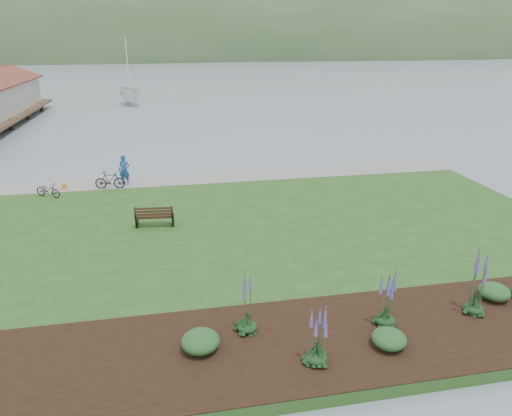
{
  "coord_description": "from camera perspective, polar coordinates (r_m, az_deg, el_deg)",
  "views": [
    {
      "loc": [
        -1.23,
        -20.45,
        8.84
      ],
      "look_at": [
        2.47,
        -1.04,
        1.3
      ],
      "focal_mm": 32.0,
      "sensor_mm": 36.0,
      "label": 1
    }
  ],
  "objects": [
    {
      "name": "ground",
      "position": [
        22.32,
        -6.76,
        -2.6
      ],
      "size": [
        600.0,
        600.0,
        0.0
      ],
      "primitive_type": "plane",
      "color": "slate",
      "rests_on": "ground"
    },
    {
      "name": "lawn",
      "position": [
        20.41,
        -6.34,
        -4.29
      ],
      "size": [
        34.0,
        20.0,
        0.4
      ],
      "primitive_type": "cube",
      "color": "#244F1C",
      "rests_on": "ground"
    },
    {
      "name": "shoreline_path",
      "position": [
        28.65,
        -7.87,
        3.59
      ],
      "size": [
        34.0,
        2.2,
        0.03
      ],
      "primitive_type": "cube",
      "color": "gray",
      "rests_on": "lawn"
    },
    {
      "name": "garden_bed",
      "position": [
        14.22,
        9.07,
        -15.72
      ],
      "size": [
        24.0,
        4.4,
        0.04
      ],
      "primitive_type": "cube",
      "color": "black",
      "rests_on": "lawn"
    },
    {
      "name": "far_hillside",
      "position": [
        191.84,
        -4.67,
        18.19
      ],
      "size": [
        580.0,
        80.0,
        38.0
      ],
      "primitive_type": null,
      "color": "#34532F",
      "rests_on": "ground"
    },
    {
      "name": "park_bench",
      "position": [
        21.74,
        -12.58,
        -0.97
      ],
      "size": [
        1.79,
        0.86,
        1.07
      ],
      "rotation": [
        0.0,
        0.0,
        -0.09
      ],
      "color": "black",
      "rests_on": "lawn"
    },
    {
      "name": "person",
      "position": [
        28.17,
        -16.17,
        4.87
      ],
      "size": [
        0.88,
        0.71,
        2.13
      ],
      "primitive_type": "imported",
      "rotation": [
        0.0,
        0.0,
        -0.25
      ],
      "color": "#1F558F",
      "rests_on": "lawn"
    },
    {
      "name": "bicycle_a",
      "position": [
        27.66,
        -24.56,
        2.07
      ],
      "size": [
        1.25,
        1.63,
        0.82
      ],
      "primitive_type": "imported",
      "rotation": [
        0.0,
        0.0,
        1.05
      ],
      "color": "black",
      "rests_on": "lawn"
    },
    {
      "name": "bicycle_b",
      "position": [
        27.83,
        -17.8,
        3.32
      ],
      "size": [
        0.66,
        1.75,
        1.03
      ],
      "primitive_type": "imported",
      "rotation": [
        0.0,
        0.0,
        1.47
      ],
      "color": "black",
      "rests_on": "lawn"
    },
    {
      "name": "sailboat",
      "position": [
        64.86,
        -15.31,
        12.34
      ],
      "size": [
        12.73,
        12.86,
        26.81
      ],
      "primitive_type": "imported",
      "rotation": [
        0.0,
        0.0,
        0.29
      ],
      "color": "silver",
      "rests_on": "ground"
    },
    {
      "name": "pannier",
      "position": [
        28.74,
        -22.84,
        2.48
      ],
      "size": [
        0.21,
        0.31,
        0.33
      ],
      "primitive_type": "cube",
      "rotation": [
        0.0,
        0.0,
        0.02
      ],
      "color": "orange",
      "rests_on": "lawn"
    },
    {
      "name": "echium_0",
      "position": [
        12.8,
        7.68,
        -15.78
      ],
      "size": [
        0.62,
        0.62,
        1.89
      ],
      "color": "#123215",
      "rests_on": "garden_bed"
    },
    {
      "name": "echium_1",
      "position": [
        14.64,
        16.12,
        -10.97
      ],
      "size": [
        0.62,
        0.62,
        2.06
      ],
      "color": "#123215",
      "rests_on": "garden_bed"
    },
    {
      "name": "echium_2",
      "position": [
        16.15,
        26.03,
        -8.61
      ],
      "size": [
        0.62,
        0.62,
        2.37
      ],
      "color": "#123215",
      "rests_on": "garden_bed"
    },
    {
      "name": "echium_4",
      "position": [
        13.78,
        -1.15,
        -12.05
      ],
      "size": [
        0.62,
        0.62,
        2.36
      ],
      "color": "#123215",
      "rests_on": "garden_bed"
    },
    {
      "name": "shrub_0",
      "position": [
        13.53,
        -6.96,
        -16.19
      ],
      "size": [
        1.1,
        1.1,
        0.55
      ],
      "primitive_type": "ellipsoid",
      "color": "#1E4C21",
      "rests_on": "garden_bed"
    },
    {
      "name": "shrub_1",
      "position": [
        14.1,
        16.3,
        -15.42
      ],
      "size": [
        0.99,
        0.99,
        0.5
      ],
      "primitive_type": "ellipsoid",
      "color": "#1E4C21",
      "rests_on": "garden_bed"
    },
    {
      "name": "shrub_2",
      "position": [
        17.63,
        27.64,
        -9.25
      ],
      "size": [
        1.03,
        1.03,
        0.52
      ],
      "primitive_type": "ellipsoid",
      "color": "#1E4C21",
      "rests_on": "garden_bed"
    }
  ]
}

